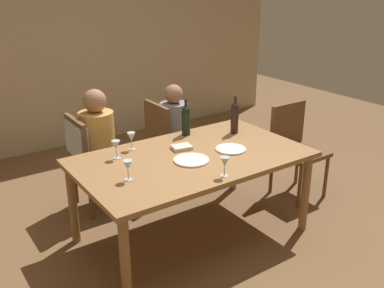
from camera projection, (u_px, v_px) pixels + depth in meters
The scene contains 17 objects.
ground_plane at pixel (192, 234), 3.76m from camera, with size 10.00×10.00×0.00m, color brown.
rear_room_partition at pixel (66, 40), 5.37m from camera, with size 6.40×0.12×2.70m, color tan.
dining_table at pixel (192, 164), 3.52m from camera, with size 1.85×1.09×0.74m.
chair_far_right at pixel (167, 139), 4.45m from camera, with size 0.44×0.44×0.92m.
chair_far_left at pixel (86, 151), 3.96m from camera, with size 0.46×0.44×0.92m.
chair_right_end at pixel (294, 143), 4.32m from camera, with size 0.44×0.44×0.92m.
person_woman_host at pixel (176, 127), 4.47m from camera, with size 0.33×0.28×1.09m.
person_man_bearded at pixel (101, 141), 4.02m from camera, with size 0.36×0.32×1.16m.
wine_bottle_tall_green at pixel (186, 120), 3.90m from camera, with size 0.08×0.08×0.33m.
wine_bottle_dark_red at pixel (235, 117), 3.94m from camera, with size 0.07×0.07×0.35m.
wine_glass_near_left at pixel (225, 163), 3.09m from camera, with size 0.07×0.07×0.15m.
wine_glass_centre at pixel (131, 137), 3.58m from camera, with size 0.07×0.07×0.15m.
wine_glass_near_right at pixel (116, 146), 3.40m from camera, with size 0.07×0.07×0.15m.
wine_glass_far at pixel (128, 166), 3.03m from camera, with size 0.07×0.07×0.15m.
dinner_plate_host at pixel (231, 149), 3.60m from camera, with size 0.25×0.25×0.01m, color white.
dinner_plate_guest_left at pixel (191, 160), 3.39m from camera, with size 0.28×0.28×0.01m, color white.
folded_napkin at pixel (182, 147), 3.62m from camera, with size 0.16×0.12×0.03m, color beige.
Camera 1 is at (-1.83, -2.65, 2.09)m, focal length 40.61 mm.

